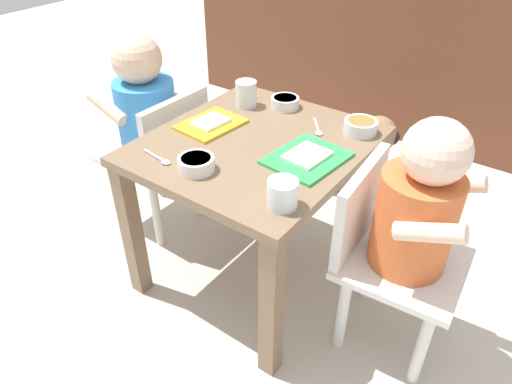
% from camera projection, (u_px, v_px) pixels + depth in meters
% --- Properties ---
extents(ground_plane, '(7.00, 7.00, 0.00)m').
position_uv_depth(ground_plane, '(256.00, 269.00, 1.49)').
color(ground_plane, beige).
extents(kitchen_cabinet_back, '(2.23, 0.35, 1.01)m').
position_uv_depth(kitchen_cabinet_back, '(426.00, 18.00, 2.03)').
color(kitchen_cabinet_back, brown).
rests_on(kitchen_cabinet_back, ground).
extents(dining_table, '(0.53, 0.58, 0.46)m').
position_uv_depth(dining_table, '(256.00, 168.00, 1.27)').
color(dining_table, '#7A6047').
rests_on(dining_table, ground).
extents(seated_child_left, '(0.28, 0.28, 0.66)m').
position_uv_depth(seated_child_left, '(148.00, 114.00, 1.47)').
color(seated_child_left, silver).
rests_on(seated_child_left, ground).
extents(seated_child_right, '(0.30, 0.30, 0.65)m').
position_uv_depth(seated_child_right, '(411.00, 216.00, 1.06)').
color(seated_child_right, silver).
rests_on(seated_child_right, ground).
extents(dog, '(0.48, 0.28, 0.31)m').
position_uv_depth(dog, '(330.00, 137.00, 1.79)').
color(dog, olive).
rests_on(dog, ground).
extents(food_tray_left, '(0.15, 0.18, 0.02)m').
position_uv_depth(food_tray_left, '(212.00, 123.00, 1.30)').
color(food_tray_left, gold).
rests_on(food_tray_left, dining_table).
extents(food_tray_right, '(0.17, 0.21, 0.02)m').
position_uv_depth(food_tray_right, '(308.00, 157.00, 1.15)').
color(food_tray_right, green).
rests_on(food_tray_right, dining_table).
extents(water_cup_left, '(0.06, 0.06, 0.07)m').
position_uv_depth(water_cup_left, '(246.00, 95.00, 1.39)').
color(water_cup_left, white).
rests_on(water_cup_left, dining_table).
extents(water_cup_right, '(0.07, 0.07, 0.06)m').
position_uv_depth(water_cup_right, '(283.00, 195.00, 0.98)').
color(water_cup_right, white).
rests_on(water_cup_right, dining_table).
extents(cereal_bowl_right_side, '(0.09, 0.09, 0.04)m').
position_uv_depth(cereal_bowl_right_side, '(360.00, 126.00, 1.26)').
color(cereal_bowl_right_side, white).
rests_on(cereal_bowl_right_side, dining_table).
extents(veggie_bowl_far, '(0.08, 0.08, 0.03)m').
position_uv_depth(veggie_bowl_far, '(285.00, 102.00, 1.39)').
color(veggie_bowl_far, white).
rests_on(veggie_bowl_far, dining_table).
extents(veggie_bowl_near, '(0.09, 0.09, 0.03)m').
position_uv_depth(veggie_bowl_near, '(196.00, 163.00, 1.10)').
color(veggie_bowl_near, white).
rests_on(veggie_bowl_near, dining_table).
extents(spoon_by_left_tray, '(0.07, 0.09, 0.01)m').
position_uv_depth(spoon_by_left_tray, '(318.00, 129.00, 1.28)').
color(spoon_by_left_tray, silver).
rests_on(spoon_by_left_tray, dining_table).
extents(spoon_by_right_tray, '(0.10, 0.03, 0.01)m').
position_uv_depth(spoon_by_right_tray, '(159.00, 158.00, 1.15)').
color(spoon_by_right_tray, silver).
rests_on(spoon_by_right_tray, dining_table).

